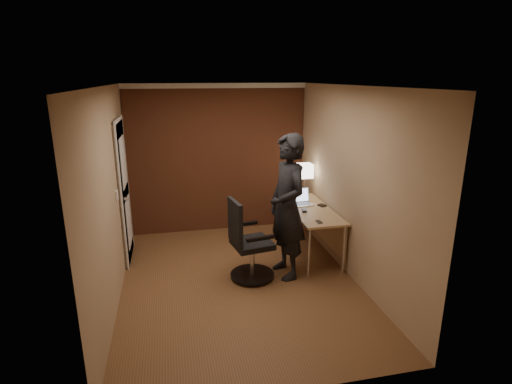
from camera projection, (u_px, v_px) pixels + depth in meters
room at (204, 158)px, 6.29m from camera, size 4.00×4.00×4.00m
desk at (314, 216)px, 5.94m from camera, size 0.60×1.50×0.73m
desk_lamp at (305, 171)px, 6.38m from camera, size 0.22×0.22×0.54m
laptop at (300, 200)px, 6.08m from camera, size 0.34×0.28×0.23m
mouse at (304, 211)px, 5.74m from camera, size 0.08×0.11×0.03m
phone at (319, 222)px, 5.33m from camera, size 0.06×0.12×0.01m
wallet at (322, 205)px, 5.99m from camera, size 0.12×0.14×0.02m
office_chair at (247, 245)px, 5.22m from camera, size 0.59×0.65×1.08m
person at (287, 207)px, 5.20m from camera, size 0.57×0.77×1.93m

